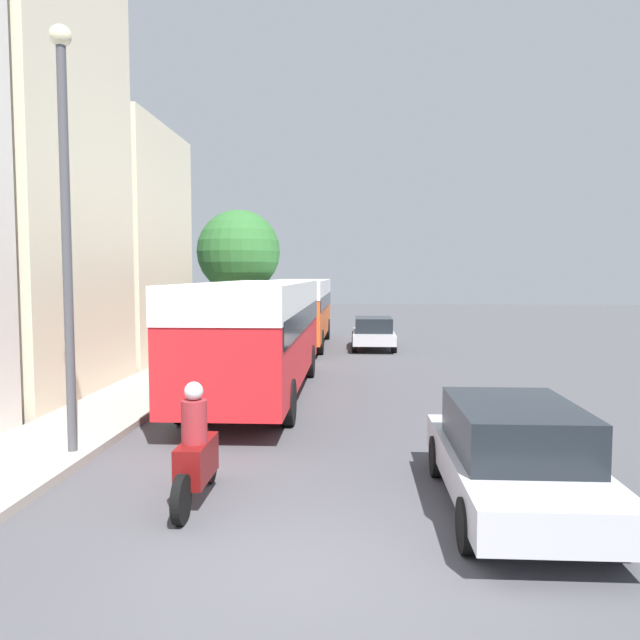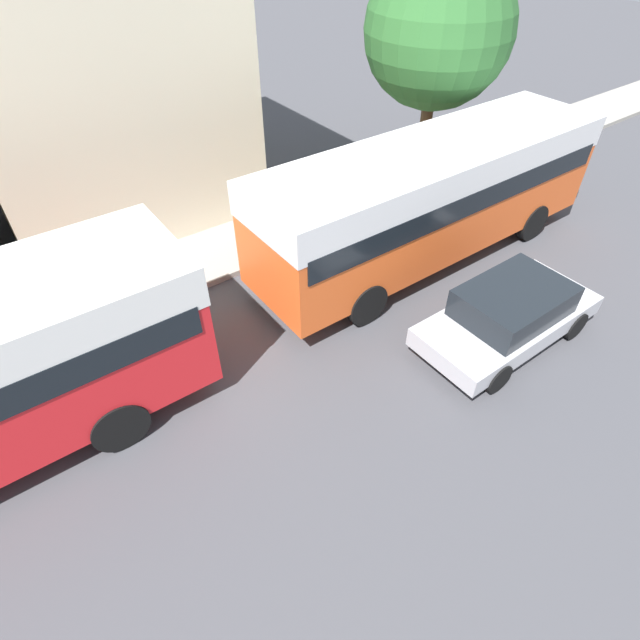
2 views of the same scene
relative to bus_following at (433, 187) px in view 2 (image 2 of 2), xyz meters
The scene contains 5 objects.
building_far_terrace 9.44m from the bus_following, 144.85° to the right, with size 6.53×6.39×8.47m.
bus_following is the anchor object (origin of this frame).
car_crossing 3.63m from the bus_following, 15.26° to the right, with size 1.83×4.06×1.35m.
pedestrian_near_curb 3.67m from the bus_following, 135.87° to the right, with size 0.38×0.38×1.80m.
street_tree 5.03m from the bus_following, 136.81° to the left, with size 4.09×4.09×6.21m.
Camera 2 is at (5.26, 12.48, 7.44)m, focal length 28.00 mm.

